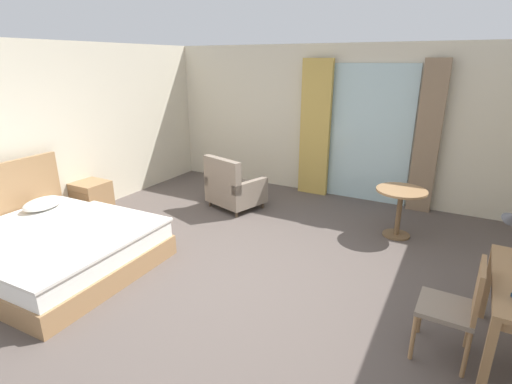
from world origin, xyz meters
TOP-DOWN VIEW (x-y plane):
  - ground at (0.00, 0.00)m, footprint 6.87×7.36m
  - wall_back at (0.00, 3.42)m, footprint 6.47×0.12m
  - wall_left at (-3.18, 0.00)m, footprint 0.12×6.96m
  - balcony_glass_door at (0.71, 3.34)m, footprint 1.40×0.02m
  - curtain_panel_left at (-0.21, 3.24)m, footprint 0.54×0.10m
  - curtain_panel_right at (1.63, 3.24)m, footprint 0.37×0.10m
  - bed at (-1.98, -0.80)m, footprint 2.21×1.94m
  - nightstand at (-2.87, 0.54)m, footprint 0.48×0.48m
  - desk_chair at (2.29, -0.17)m, footprint 0.44×0.44m
  - armchair_by_window at (-1.08, 1.87)m, footprint 0.96×0.91m
  - round_cafe_table at (1.49, 2.05)m, footprint 0.67×0.67m

SIDE VIEW (x-z plane):
  - ground at x=0.00m, z-range -0.10..0.00m
  - bed at x=-1.98m, z-range -0.29..0.82m
  - nightstand at x=-2.87m, z-range 0.00..0.55m
  - armchair_by_window at x=-1.08m, z-range -0.10..0.78m
  - desk_chair at x=2.29m, z-range 0.06..0.95m
  - round_cafe_table at x=1.49m, z-range 0.16..0.85m
  - balcony_glass_door at x=0.71m, z-range 0.00..2.30m
  - curtain_panel_left at x=-0.21m, z-range 0.00..2.38m
  - curtain_panel_right at x=1.63m, z-range 0.00..2.38m
  - wall_back at x=0.00m, z-range 0.00..2.61m
  - wall_left at x=-3.18m, z-range 0.00..2.61m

